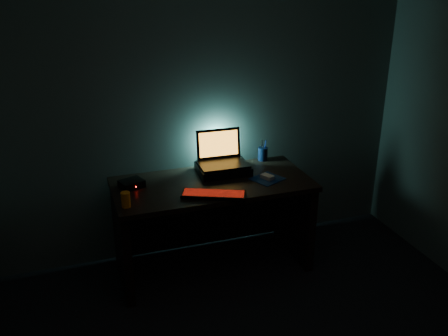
% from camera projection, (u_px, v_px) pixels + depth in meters
% --- Properties ---
extents(room, '(3.50, 4.00, 2.50)m').
position_uv_depth(room, '(321.00, 220.00, 2.17)').
color(room, black).
rests_on(room, ground).
extents(desk, '(1.50, 0.70, 0.75)m').
position_uv_depth(desk, '(211.00, 209.00, 3.93)').
color(desk, black).
rests_on(desk, ground).
extents(riser, '(0.41, 0.31, 0.06)m').
position_uv_depth(riser, '(223.00, 169.00, 3.95)').
color(riser, black).
rests_on(riser, desk).
extents(laptop, '(0.39, 0.29, 0.26)m').
position_uv_depth(laptop, '(221.00, 156.00, 3.96)').
color(laptop, black).
rests_on(laptop, riser).
extents(keyboard, '(0.47, 0.31, 0.03)m').
position_uv_depth(keyboard, '(214.00, 194.00, 3.55)').
color(keyboard, black).
rests_on(keyboard, desk).
extents(mousepad, '(0.28, 0.27, 0.00)m').
position_uv_depth(mousepad, '(267.00, 179.00, 3.83)').
color(mousepad, '#0B214D').
rests_on(mousepad, desk).
extents(mouse, '(0.09, 0.11, 0.03)m').
position_uv_depth(mouse, '(267.00, 177.00, 3.83)').
color(mouse, '#9C9CA2').
rests_on(mouse, mousepad).
extents(pen_cup, '(0.10, 0.10, 0.11)m').
position_uv_depth(pen_cup, '(263.00, 154.00, 4.18)').
color(pen_cup, black).
rests_on(pen_cup, desk).
extents(juice_glass, '(0.08, 0.08, 0.11)m').
position_uv_depth(juice_glass, '(126.00, 200.00, 3.38)').
color(juice_glass, orange).
rests_on(juice_glass, desk).
extents(router, '(0.20, 0.18, 0.05)m').
position_uv_depth(router, '(132.00, 184.00, 3.68)').
color(router, black).
rests_on(router, desk).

